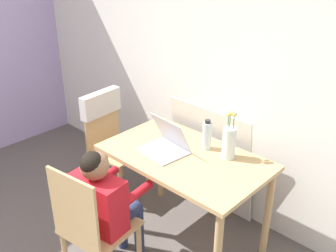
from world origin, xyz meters
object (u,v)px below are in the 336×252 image
at_px(chair_spare, 108,127).
at_px(flower_vase, 229,141).
at_px(water_bottle, 207,135).
at_px(laptop, 166,143).
at_px(chair_occupied, 92,228).
at_px(person_seated, 104,199).

height_order(chair_spare, flower_vase, flower_vase).
bearing_deg(flower_vase, water_bottle, -178.66).
relative_size(laptop, flower_vase, 0.96).
relative_size(chair_occupied, water_bottle, 4.08).
bearing_deg(chair_occupied, flower_vase, -120.86).
distance_m(chair_spare, person_seated, 1.02).
distance_m(person_seated, water_bottle, 0.82).
distance_m(flower_vase, water_bottle, 0.18).
bearing_deg(chair_occupied, water_bottle, -110.28).
bearing_deg(water_bottle, person_seated, -105.67).
relative_size(person_seated, laptop, 2.93).
bearing_deg(person_seated, flower_vase, -125.05).
bearing_deg(person_seated, water_bottle, -113.37).
relative_size(laptop, water_bottle, 1.50).
distance_m(person_seated, laptop, 0.58).
height_order(chair_spare, person_seated, person_seated).
distance_m(chair_spare, laptop, 0.83).
xyz_separation_m(flower_vase, water_bottle, (-0.18, -0.00, -0.02)).
bearing_deg(laptop, water_bottle, 54.51).
bearing_deg(laptop, chair_spare, 177.83).
height_order(chair_occupied, flower_vase, flower_vase).
height_order(person_seated, laptop, laptop).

